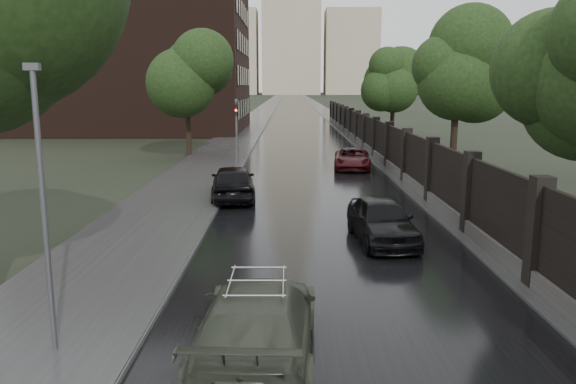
{
  "coord_description": "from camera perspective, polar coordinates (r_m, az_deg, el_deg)",
  "views": [
    {
      "loc": [
        -1.26,
        -7.74,
        4.75
      ],
      "look_at": [
        -1.28,
        9.36,
        1.5
      ],
      "focal_mm": 35.0,
      "sensor_mm": 36.0,
      "label": 1
    }
  ],
  "objects": [
    {
      "name": "car_right_near",
      "position": [
        17.43,
        9.52,
        -2.81
      ],
      "size": [
        1.99,
        4.25,
        1.41
      ],
      "primitive_type": "imported",
      "rotation": [
        0.0,
        0.0,
        0.08
      ],
      "color": "black",
      "rests_on": "ground"
    },
    {
      "name": "verge_right",
      "position": [
        197.91,
        2.07,
        9.39
      ],
      "size": [
        3.0,
        420.0,
        0.08
      ],
      "primitive_type": "cube",
      "color": "#2D2D2D",
      "rests_on": "ground"
    },
    {
      "name": "brick_building",
      "position": [
        62.27,
        -16.09,
        15.19
      ],
      "size": [
        24.0,
        18.0,
        20.0
      ],
      "primitive_type": "cube",
      "color": "black",
      "rests_on": "ground"
    },
    {
      "name": "hatchback_left",
      "position": [
        23.67,
        -5.6,
        1.0
      ],
      "size": [
        2.24,
        4.61,
        1.52
      ],
      "primitive_type": "imported",
      "rotation": [
        0.0,
        0.0,
        3.24
      ],
      "color": "black",
      "rests_on": "ground"
    },
    {
      "name": "volga_sedan",
      "position": [
        9.96,
        -3.14,
        -13.14
      ],
      "size": [
        2.23,
        5.03,
        1.44
      ],
      "primitive_type": "imported",
      "rotation": [
        0.0,
        0.0,
        3.1
      ],
      "color": "#3C4234",
      "rests_on": "ground"
    },
    {
      "name": "road",
      "position": [
        197.8,
        0.45,
        9.38
      ],
      "size": [
        8.0,
        420.0,
        0.02
      ],
      "primitive_type": "cube",
      "color": "black",
      "rests_on": "ground"
    },
    {
      "name": "sidewalk_left",
      "position": [
        197.86,
        -1.31,
        9.4
      ],
      "size": [
        4.0,
        420.0,
        0.16
      ],
      "primitive_type": "cube",
      "color": "#2D2D2D",
      "rests_on": "ground"
    },
    {
      "name": "tree_right_b",
      "position": [
        31.01,
        16.78,
        10.68
      ],
      "size": [
        4.08,
        4.08,
        7.01
      ],
      "color": "black",
      "rests_on": "ground"
    },
    {
      "name": "fence_right",
      "position": [
        40.36,
        8.46,
        5.32
      ],
      "size": [
        0.45,
        75.72,
        2.7
      ],
      "color": "#383533",
      "rests_on": "ground"
    },
    {
      "name": "car_right_far",
      "position": [
        32.55,
        6.53,
        3.38
      ],
      "size": [
        2.41,
        4.54,
        1.21
      ],
      "primitive_type": "imported",
      "rotation": [
        0.0,
        0.0,
        -0.09
      ],
      "color": "#330B0E",
      "rests_on": "ground"
    },
    {
      "name": "tree_left_far",
      "position": [
        38.34,
        -10.25,
        11.33
      ],
      "size": [
        4.25,
        4.25,
        7.39
      ],
      "color": "black",
      "rests_on": "ground"
    },
    {
      "name": "lamp_post",
      "position": [
        10.34,
        -23.56,
        -1.75
      ],
      "size": [
        0.25,
        0.12,
        5.11
      ],
      "color": "#59595E",
      "rests_on": "ground"
    },
    {
      "name": "traffic_light",
      "position": [
        32.96,
        -5.25,
        6.62
      ],
      "size": [
        0.16,
        0.32,
        4.0
      ],
      "color": "#59595E",
      "rests_on": "ground"
    },
    {
      "name": "tree_right_c",
      "position": [
        48.54,
        10.67,
        10.81
      ],
      "size": [
        4.08,
        4.08,
        7.01
      ],
      "color": "black",
      "rests_on": "ground"
    },
    {
      "name": "stalinist_tower",
      "position": [
        309.58,
        0.33,
        16.99
      ],
      "size": [
        92.0,
        30.0,
        159.0
      ],
      "color": "tan",
      "rests_on": "ground"
    }
  ]
}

